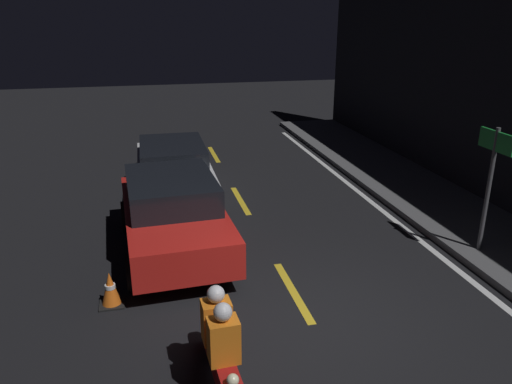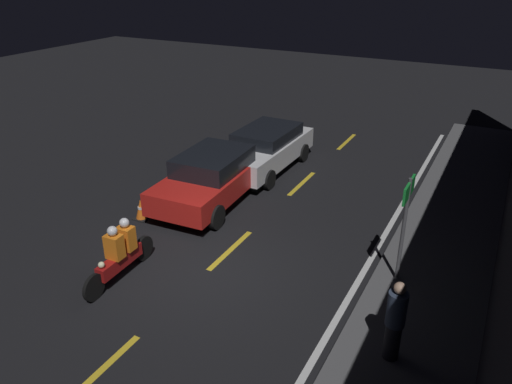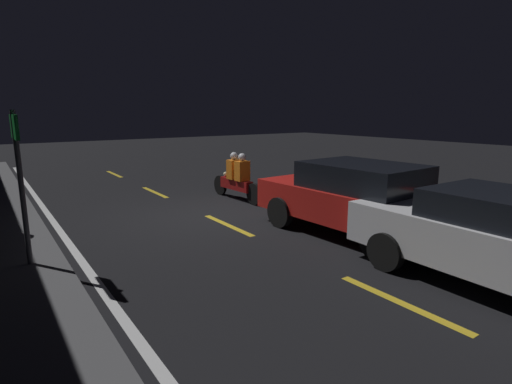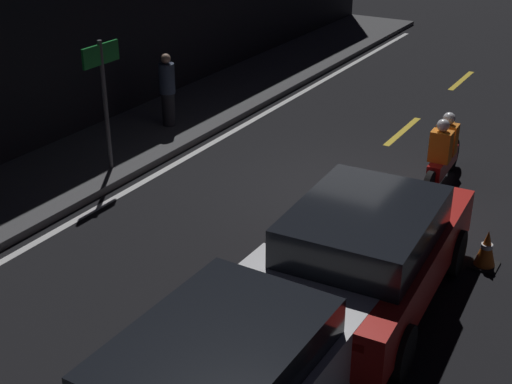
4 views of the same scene
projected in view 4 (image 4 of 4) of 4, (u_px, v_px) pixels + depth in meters
ground_plane at (335, 190)px, 12.80m from camera, size 56.00×56.00×0.00m
raised_curb at (134, 139)px, 14.90m from camera, size 28.00×2.38×0.14m
building_front at (73, 8)px, 14.41m from camera, size 28.00×0.30×5.28m
lane_dash_b at (140, 358)px, 8.52m from camera, size 2.00×0.14×0.01m
lane_dash_c at (310, 211)px, 12.02m from camera, size 2.00×0.14×0.01m
lane_dash_d at (403, 131)px, 15.52m from camera, size 2.00×0.14×0.01m
lane_dash_e at (461, 80)px, 19.02m from camera, size 2.00×0.14×0.01m
lane_solid_kerb at (190, 155)px, 14.26m from camera, size 25.20×0.14×0.01m
sedan_white at (227, 379)px, 7.03m from camera, size 4.32×1.93×1.40m
taxi_red at (366, 251)px, 9.24m from camera, size 4.18×2.12×1.49m
motorcycle at (443, 154)px, 12.65m from camera, size 2.31×0.39×1.37m
traffic_cone_near at (486, 249)px, 10.30m from camera, size 0.40×0.40×0.58m
pedestrian at (167, 90)px, 15.16m from camera, size 0.34×0.34×1.57m
shop_sign at (103, 80)px, 12.68m from camera, size 0.90×0.08×2.40m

